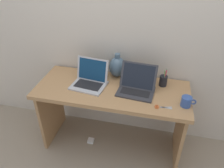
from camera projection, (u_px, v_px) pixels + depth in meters
ground_plane at (112, 142)px, 2.51m from camera, size 6.00×6.00×0.00m
back_wall at (120, 32)px, 2.13m from camera, size 4.40×0.04×2.40m
desk at (112, 102)px, 2.18m from camera, size 1.48×0.60×0.76m
laptop_left at (90, 78)px, 2.13m from camera, size 0.35×0.30×0.25m
laptop_right at (137, 84)px, 2.03m from camera, size 0.36×0.29×0.25m
green_vase at (117, 67)px, 2.23m from camera, size 0.17×0.17×0.25m
coffee_mug at (187, 102)px, 1.85m from camera, size 0.13×0.09×0.09m
pen_cup at (163, 81)px, 2.11m from camera, size 0.08×0.08×0.18m
scissors at (160, 107)px, 1.85m from camera, size 0.15×0.06×0.01m
power_brick at (91, 141)px, 2.51m from camera, size 0.07×0.07×0.03m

